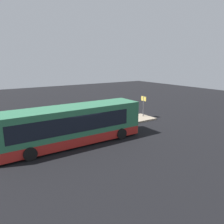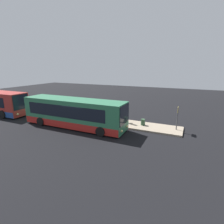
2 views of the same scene
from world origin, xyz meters
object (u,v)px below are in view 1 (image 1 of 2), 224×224
Objects in this scene: bus_lead at (71,126)px; passenger_with_bags at (80,117)px; passenger_boarding at (61,121)px; sign_post at (144,103)px; passenger_waiting at (104,114)px; suitcase at (78,121)px; trash_bin at (119,118)px.

bus_lead is 6.36× the size of passenger_with_bags.
sign_post reaches higher than passenger_boarding.
suitcase is (-2.47, 0.84, -0.64)m from passenger_waiting.
passenger_with_bags reaches higher than suitcase.
suitcase is at bearing 168.82° from trash_bin.
bus_lead reaches higher than passenger_waiting.
bus_lead reaches higher than passenger_boarding.
passenger_with_bags is at bearing -117.60° from passenger_boarding.
passenger_with_bags is at bearing 54.92° from bus_lead.
passenger_boarding reaches higher than trash_bin.
passenger_with_bags is 2.77× the size of trash_bin.
bus_lead reaches higher than suitcase.
bus_lead is at bearing -121.34° from suitcase.
passenger_waiting is at bearing 32.09° from bus_lead.
suitcase is at bearing 137.94° from passenger_waiting.
bus_lead is 6.27× the size of passenger_waiting.
bus_lead reaches higher than passenger_with_bags.
passenger_with_bags is 4.43m from trash_bin.
passenger_with_bags is 7.76m from sign_post.
sign_post is (10.06, 3.01, 0.22)m from bus_lead.
passenger_waiting is 2.69m from suitcase.
bus_lead is at bearing 73.96° from passenger_with_bags.
passenger_waiting reaches higher than trash_bin.
passenger_with_bags reaches higher than trash_bin.
passenger_waiting is 1.02× the size of passenger_with_bags.
trash_bin is (4.35, -0.86, -0.05)m from suitcase.
suitcase is 0.42× the size of sign_post.
suitcase is 7.84m from sign_post.
suitcase is at bearing 58.66° from bus_lead.
sign_post reaches higher than passenger_waiting.
bus_lead is 5.70m from passenger_waiting.
bus_lead is at bearing -171.25° from passenger_waiting.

